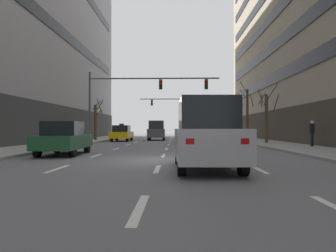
# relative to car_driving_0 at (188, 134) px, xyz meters

# --- Properties ---
(ground_plane) EXTENTS (120.00, 120.00, 0.00)m
(ground_plane) POSITION_rel_car_driving_0_xyz_m (-1.70, -15.12, -0.82)
(ground_plane) COLOR slate
(lane_stripe_l1_s3) EXTENTS (0.16, 2.00, 0.01)m
(lane_stripe_l1_s3) POSITION_rel_car_driving_0_xyz_m (-4.92, -18.12, -0.81)
(lane_stripe_l1_s3) COLOR silver
(lane_stripe_l1_s3) RESTS_ON ground
(lane_stripe_l1_s4) EXTENTS (0.16, 2.00, 0.01)m
(lane_stripe_l1_s4) POSITION_rel_car_driving_0_xyz_m (-4.92, -13.12, -0.81)
(lane_stripe_l1_s4) COLOR silver
(lane_stripe_l1_s4) RESTS_ON ground
(lane_stripe_l1_s5) EXTENTS (0.16, 2.00, 0.01)m
(lane_stripe_l1_s5) POSITION_rel_car_driving_0_xyz_m (-4.92, -8.12, -0.81)
(lane_stripe_l1_s5) COLOR silver
(lane_stripe_l1_s5) RESTS_ON ground
(lane_stripe_l1_s6) EXTENTS (0.16, 2.00, 0.01)m
(lane_stripe_l1_s6) POSITION_rel_car_driving_0_xyz_m (-4.92, -3.12, -0.81)
(lane_stripe_l1_s6) COLOR silver
(lane_stripe_l1_s6) RESTS_ON ground
(lane_stripe_l1_s7) EXTENTS (0.16, 2.00, 0.01)m
(lane_stripe_l1_s7) POSITION_rel_car_driving_0_xyz_m (-4.92, 1.88, -0.81)
(lane_stripe_l1_s7) COLOR silver
(lane_stripe_l1_s7) RESTS_ON ground
(lane_stripe_l1_s8) EXTENTS (0.16, 2.00, 0.01)m
(lane_stripe_l1_s8) POSITION_rel_car_driving_0_xyz_m (-4.92, 6.88, -0.81)
(lane_stripe_l1_s8) COLOR silver
(lane_stripe_l1_s8) RESTS_ON ground
(lane_stripe_l1_s9) EXTENTS (0.16, 2.00, 0.01)m
(lane_stripe_l1_s9) POSITION_rel_car_driving_0_xyz_m (-4.92, 11.88, -0.81)
(lane_stripe_l1_s9) COLOR silver
(lane_stripe_l1_s9) RESTS_ON ground
(lane_stripe_l1_s10) EXTENTS (0.16, 2.00, 0.01)m
(lane_stripe_l1_s10) POSITION_rel_car_driving_0_xyz_m (-4.92, 16.88, -0.81)
(lane_stripe_l1_s10) COLOR silver
(lane_stripe_l1_s10) RESTS_ON ground
(lane_stripe_l2_s2) EXTENTS (0.16, 2.00, 0.01)m
(lane_stripe_l2_s2) POSITION_rel_car_driving_0_xyz_m (-1.70, -23.12, -0.81)
(lane_stripe_l2_s2) COLOR silver
(lane_stripe_l2_s2) RESTS_ON ground
(lane_stripe_l2_s3) EXTENTS (0.16, 2.00, 0.01)m
(lane_stripe_l2_s3) POSITION_rel_car_driving_0_xyz_m (-1.70, -18.12, -0.81)
(lane_stripe_l2_s3) COLOR silver
(lane_stripe_l2_s3) RESTS_ON ground
(lane_stripe_l2_s4) EXTENTS (0.16, 2.00, 0.01)m
(lane_stripe_l2_s4) POSITION_rel_car_driving_0_xyz_m (-1.70, -13.12, -0.81)
(lane_stripe_l2_s4) COLOR silver
(lane_stripe_l2_s4) RESTS_ON ground
(lane_stripe_l2_s5) EXTENTS (0.16, 2.00, 0.01)m
(lane_stripe_l2_s5) POSITION_rel_car_driving_0_xyz_m (-1.70, -8.12, -0.81)
(lane_stripe_l2_s5) COLOR silver
(lane_stripe_l2_s5) RESTS_ON ground
(lane_stripe_l2_s6) EXTENTS (0.16, 2.00, 0.01)m
(lane_stripe_l2_s6) POSITION_rel_car_driving_0_xyz_m (-1.70, -3.12, -0.81)
(lane_stripe_l2_s6) COLOR silver
(lane_stripe_l2_s6) RESTS_ON ground
(lane_stripe_l2_s7) EXTENTS (0.16, 2.00, 0.01)m
(lane_stripe_l2_s7) POSITION_rel_car_driving_0_xyz_m (-1.70, 1.88, -0.81)
(lane_stripe_l2_s7) COLOR silver
(lane_stripe_l2_s7) RESTS_ON ground
(lane_stripe_l2_s8) EXTENTS (0.16, 2.00, 0.01)m
(lane_stripe_l2_s8) POSITION_rel_car_driving_0_xyz_m (-1.70, 6.88, -0.81)
(lane_stripe_l2_s8) COLOR silver
(lane_stripe_l2_s8) RESTS_ON ground
(lane_stripe_l2_s9) EXTENTS (0.16, 2.00, 0.01)m
(lane_stripe_l2_s9) POSITION_rel_car_driving_0_xyz_m (-1.70, 11.88, -0.81)
(lane_stripe_l2_s9) COLOR silver
(lane_stripe_l2_s9) RESTS_ON ground
(lane_stripe_l2_s10) EXTENTS (0.16, 2.00, 0.01)m
(lane_stripe_l2_s10) POSITION_rel_car_driving_0_xyz_m (-1.70, 16.88, -0.81)
(lane_stripe_l2_s10) COLOR silver
(lane_stripe_l2_s10) RESTS_ON ground
(lane_stripe_l3_s3) EXTENTS (0.16, 2.00, 0.01)m
(lane_stripe_l3_s3) POSITION_rel_car_driving_0_xyz_m (1.51, -18.12, -0.81)
(lane_stripe_l3_s3) COLOR silver
(lane_stripe_l3_s3) RESTS_ON ground
(lane_stripe_l3_s4) EXTENTS (0.16, 2.00, 0.01)m
(lane_stripe_l3_s4) POSITION_rel_car_driving_0_xyz_m (1.51, -13.12, -0.81)
(lane_stripe_l3_s4) COLOR silver
(lane_stripe_l3_s4) RESTS_ON ground
(lane_stripe_l3_s5) EXTENTS (0.16, 2.00, 0.01)m
(lane_stripe_l3_s5) POSITION_rel_car_driving_0_xyz_m (1.51, -8.12, -0.81)
(lane_stripe_l3_s5) COLOR silver
(lane_stripe_l3_s5) RESTS_ON ground
(lane_stripe_l3_s6) EXTENTS (0.16, 2.00, 0.01)m
(lane_stripe_l3_s6) POSITION_rel_car_driving_0_xyz_m (1.51, -3.12, -0.81)
(lane_stripe_l3_s6) COLOR silver
(lane_stripe_l3_s6) RESTS_ON ground
(lane_stripe_l3_s7) EXTENTS (0.16, 2.00, 0.01)m
(lane_stripe_l3_s7) POSITION_rel_car_driving_0_xyz_m (1.51, 1.88, -0.81)
(lane_stripe_l3_s7) COLOR silver
(lane_stripe_l3_s7) RESTS_ON ground
(lane_stripe_l3_s8) EXTENTS (0.16, 2.00, 0.01)m
(lane_stripe_l3_s8) POSITION_rel_car_driving_0_xyz_m (1.51, 6.88, -0.81)
(lane_stripe_l3_s8) COLOR silver
(lane_stripe_l3_s8) RESTS_ON ground
(lane_stripe_l3_s9) EXTENTS (0.16, 2.00, 0.01)m
(lane_stripe_l3_s9) POSITION_rel_car_driving_0_xyz_m (1.51, 11.88, -0.81)
(lane_stripe_l3_s9) COLOR silver
(lane_stripe_l3_s9) RESTS_ON ground
(lane_stripe_l3_s10) EXTENTS (0.16, 2.00, 0.01)m
(lane_stripe_l3_s10) POSITION_rel_car_driving_0_xyz_m (1.51, 16.88, -0.81)
(lane_stripe_l3_s10) COLOR silver
(lane_stripe_l3_s10) RESTS_ON ground
(car_driving_0) EXTENTS (1.86, 4.43, 1.66)m
(car_driving_0) POSITION_rel_car_driving_0_xyz_m (0.00, 0.00, 0.00)
(car_driving_0) COLOR black
(car_driving_0) RESTS_ON ground
(taxi_driving_1) EXTENTS (1.88, 4.36, 1.80)m
(taxi_driving_1) POSITION_rel_car_driving_0_xyz_m (-6.67, 4.19, -0.02)
(taxi_driving_1) COLOR black
(taxi_driving_1) RESTS_ON ground
(car_driving_2) EXTENTS (1.96, 4.51, 2.17)m
(car_driving_2) POSITION_rel_car_driving_0_xyz_m (-3.27, 7.24, 0.26)
(car_driving_2) COLOR black
(car_driving_2) RESTS_ON ground
(car_driving_3) EXTENTS (2.03, 4.65, 2.23)m
(car_driving_3) POSITION_rel_car_driving_0_xyz_m (-0.15, -18.14, 0.29)
(car_driving_3) COLOR black
(car_driving_3) RESTS_ON ground
(car_driving_4) EXTENTS (2.01, 4.45, 1.64)m
(car_driving_4) POSITION_rel_car_driving_0_xyz_m (-6.61, -12.80, -0.01)
(car_driving_4) COLOR black
(car_driving_4) RESTS_ON ground
(traffic_signal_0) EXTENTS (11.24, 0.35, 6.04)m
(traffic_signal_0) POSITION_rel_car_driving_0_xyz_m (-4.44, -1.16, 3.68)
(traffic_signal_0) COLOR #4C4C51
(traffic_signal_0) RESTS_ON sidewalk_left
(traffic_signal_1) EXTENTS (11.52, 0.34, 5.89)m
(traffic_signal_1) POSITION_rel_car_driving_0_xyz_m (1.30, 17.58, 3.56)
(traffic_signal_1) COLOR #4C4C51
(traffic_signal_1) RESTS_ON sidewalk_right
(street_tree_0) EXTENTS (1.74, 2.00, 6.03)m
(street_tree_0) POSITION_rel_car_driving_0_xyz_m (6.22, 4.57, 2.14)
(street_tree_0) COLOR #4C3823
(street_tree_0) RESTS_ON sidewalk_right
(street_tree_1) EXTENTS (1.61, 1.77, 4.88)m
(street_tree_1) POSITION_rel_car_driving_0_xyz_m (6.30, -2.26, 1.52)
(street_tree_1) COLOR #4C3823
(street_tree_1) RESTS_ON sidewalk_right
(street_tree_2) EXTENTS (1.36, 1.58, 4.23)m
(street_tree_2) POSITION_rel_car_driving_0_xyz_m (-9.66, 5.28, 1.33)
(street_tree_2) COLOR #4C3823
(street_tree_2) RESTS_ON sidewalk_left
(pedestrian_0) EXTENTS (0.39, 0.41, 1.69)m
(pedestrian_0) POSITION_rel_car_driving_0_xyz_m (7.77, -7.41, 0.30)
(pedestrian_0) COLOR black
(pedestrian_0) RESTS_ON sidewalk_right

